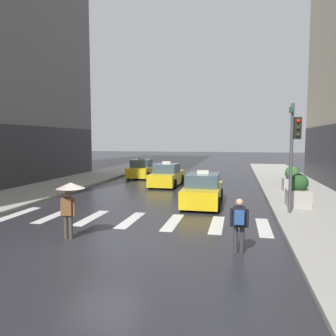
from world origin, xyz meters
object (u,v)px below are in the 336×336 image
at_px(pedestrian_with_backpack, 239,222).
at_px(planter_near_corner, 298,191).
at_px(taxi_lead, 203,191).
at_px(planter_mid_block, 292,180).
at_px(taxi_third, 142,169).
at_px(taxi_second, 167,176).
at_px(traffic_light_pole, 294,143).
at_px(pedestrian_with_umbrella, 70,195).

height_order(pedestrian_with_backpack, planter_near_corner, planter_near_corner).
height_order(taxi_lead, planter_near_corner, taxi_lead).
xyz_separation_m(planter_near_corner, planter_mid_block, (0.44, 4.68, 0.00)).
height_order(taxi_third, planter_mid_block, taxi_third).
distance_m(taxi_second, pedestrian_with_backpack, 14.43).
relative_size(taxi_lead, planter_mid_block, 2.84).
xyz_separation_m(traffic_light_pole, planter_mid_block, (0.98, 6.29, -2.38)).
bearing_deg(taxi_third, taxi_lead, -58.80).
xyz_separation_m(traffic_light_pole, planter_near_corner, (0.54, 1.61, -2.38)).
distance_m(traffic_light_pole, taxi_third, 16.93).
xyz_separation_m(taxi_third, pedestrian_with_umbrella, (2.87, -17.85, 0.79)).
bearing_deg(taxi_third, taxi_second, -54.15).
distance_m(taxi_lead, taxi_second, 7.21).
bearing_deg(pedestrian_with_backpack, taxi_lead, 104.37).
relative_size(traffic_light_pole, planter_mid_block, 3.00).
distance_m(taxi_lead, pedestrian_with_umbrella, 7.85).
height_order(taxi_lead, taxi_third, same).
xyz_separation_m(taxi_lead, taxi_second, (-3.33, 6.39, 0.00)).
bearing_deg(taxi_lead, taxi_second, 117.51).
height_order(traffic_light_pole, planter_near_corner, traffic_light_pole).
xyz_separation_m(traffic_light_pole, pedestrian_with_backpack, (-2.31, -5.32, -2.29)).
height_order(taxi_lead, taxi_second, same).
xyz_separation_m(traffic_light_pole, pedestrian_with_umbrella, (-7.93, -5.06, -1.74)).
relative_size(pedestrian_with_umbrella, planter_mid_block, 1.21).
bearing_deg(taxi_second, planter_mid_block, -12.46).
bearing_deg(pedestrian_with_umbrella, planter_near_corner, 38.24).
xyz_separation_m(traffic_light_pole, taxi_lead, (-4.12, 1.76, -2.53)).
xyz_separation_m(pedestrian_with_backpack, planter_mid_block, (3.29, 11.61, -0.10)).
xyz_separation_m(pedestrian_with_backpack, planter_near_corner, (2.85, 6.94, -0.10)).
xyz_separation_m(taxi_second, planter_mid_block, (8.43, -1.86, 0.15)).
relative_size(taxi_lead, taxi_third, 0.98).
xyz_separation_m(taxi_lead, pedestrian_with_backpack, (1.81, -7.08, 0.25)).
xyz_separation_m(taxi_lead, pedestrian_with_umbrella, (-3.81, -6.82, 0.79)).
height_order(taxi_third, planter_near_corner, taxi_third).
bearing_deg(pedestrian_with_umbrella, taxi_second, 87.93).
bearing_deg(pedestrian_with_umbrella, pedestrian_with_backpack, -2.71).
relative_size(traffic_light_pole, taxi_lead, 1.06).
bearing_deg(taxi_lead, pedestrian_with_umbrella, -119.17).
xyz_separation_m(taxi_lead, taxi_third, (-6.68, 11.03, 0.00)).
bearing_deg(taxi_second, taxi_third, 125.85).
bearing_deg(planter_mid_block, taxi_third, 151.12).
bearing_deg(traffic_light_pole, taxi_third, 130.19).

